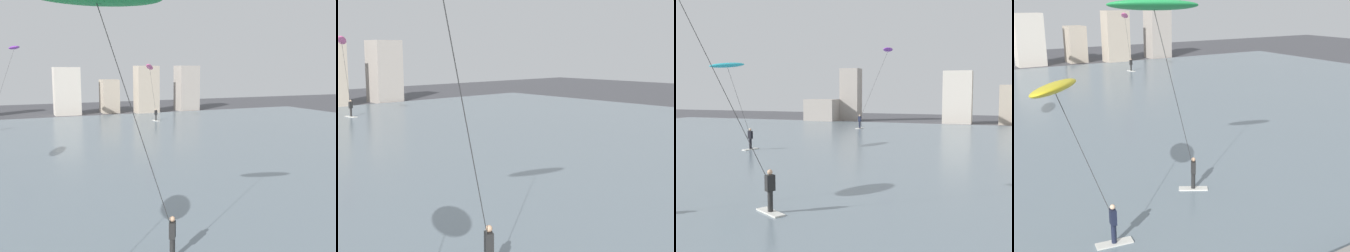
{
  "view_description": "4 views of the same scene",
  "coord_description": "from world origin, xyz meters",
  "views": [
    {
      "loc": [
        -5.95,
        0.5,
        6.95
      ],
      "look_at": [
        -1.3,
        11.57,
        5.12
      ],
      "focal_mm": 39.59,
      "sensor_mm": 36.0,
      "label": 1
    },
    {
      "loc": [
        -9.36,
        2.27,
        6.47
      ],
      "look_at": [
        1.38,
        13.87,
        4.03
      ],
      "focal_mm": 53.09,
      "sensor_mm": 36.0,
      "label": 2
    },
    {
      "loc": [
        6.91,
        -1.37,
        4.68
      ],
      "look_at": [
        0.39,
        16.51,
        3.04
      ],
      "focal_mm": 44.8,
      "sensor_mm": 36.0,
      "label": 3
    },
    {
      "loc": [
        -11.26,
        -3.92,
        8.95
      ],
      "look_at": [
        0.37,
        15.26,
        2.32
      ],
      "focal_mm": 45.33,
      "sensor_mm": 36.0,
      "label": 4
    }
  ],
  "objects": [
    {
      "name": "water_bay",
      "position": [
        0.0,
        30.17,
        0.05
      ],
      "size": [
        84.0,
        52.0,
        0.1
      ],
      "primitive_type": "cube",
      "color": "slate",
      "rests_on": "ground"
    },
    {
      "name": "far_shore_buildings",
      "position": [
        4.4,
        58.35,
        3.38
      ],
      "size": [
        43.54,
        6.19,
        7.95
      ],
      "color": "#A89E93",
      "rests_on": "ground"
    },
    {
      "name": "kitesurfer_purple",
      "position": [
        -5.73,
        47.85,
        8.78
      ],
      "size": [
        4.08,
        4.42,
        9.65
      ],
      "color": "silver",
      "rests_on": "water_bay"
    },
    {
      "name": "kitesurfer_cyan",
      "position": [
        -12.15,
        25.59,
        6.04
      ],
      "size": [
        2.72,
        3.49,
        6.78
      ],
      "color": "silver",
      "rests_on": "water_bay"
    }
  ]
}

